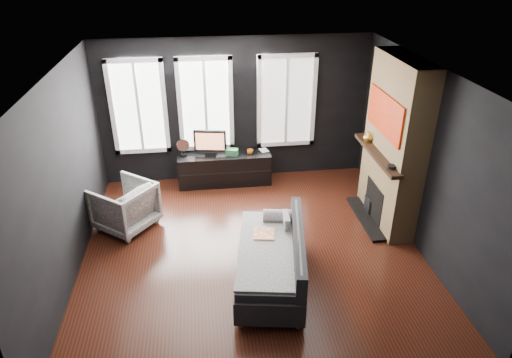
{
  "coord_description": "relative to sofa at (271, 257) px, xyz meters",
  "views": [
    {
      "loc": [
        -0.66,
        -5.57,
        4.16
      ],
      "look_at": [
        0.1,
        0.3,
        1.05
      ],
      "focal_mm": 32.0,
      "sensor_mm": 36.0,
      "label": 1
    }
  ],
  "objects": [
    {
      "name": "floor",
      "position": [
        -0.16,
        0.73,
        -0.41
      ],
      "size": [
        5.0,
        5.0,
        0.0
      ],
      "primitive_type": "plane",
      "color": "black",
      "rests_on": "ground"
    },
    {
      "name": "ceiling",
      "position": [
        -0.16,
        0.73,
        2.29
      ],
      "size": [
        5.0,
        5.0,
        0.0
      ],
      "primitive_type": "plane",
      "color": "white",
      "rests_on": "ground"
    },
    {
      "name": "wall_back",
      "position": [
        -0.16,
        3.23,
        0.94
      ],
      "size": [
        5.0,
        0.02,
        2.7
      ],
      "primitive_type": "cube",
      "color": "black",
      "rests_on": "ground"
    },
    {
      "name": "wall_left",
      "position": [
        -2.66,
        0.73,
        0.94
      ],
      "size": [
        0.02,
        5.0,
        2.7
      ],
      "primitive_type": "cube",
      "color": "black",
      "rests_on": "ground"
    },
    {
      "name": "wall_right",
      "position": [
        2.34,
        0.73,
        0.94
      ],
      "size": [
        0.02,
        5.0,
        2.7
      ],
      "primitive_type": "cube",
      "color": "black",
      "rests_on": "ground"
    },
    {
      "name": "windows",
      "position": [
        -0.61,
        3.19,
        1.97
      ],
      "size": [
        4.0,
        0.16,
        1.76
      ],
      "primitive_type": null,
      "color": "white",
      "rests_on": "wall_back"
    },
    {
      "name": "fireplace",
      "position": [
        2.14,
        1.33,
        0.94
      ],
      "size": [
        0.7,
        1.62,
        2.7
      ],
      "primitive_type": null,
      "color": "#93724C",
      "rests_on": "floor"
    },
    {
      "name": "sofa",
      "position": [
        0.0,
        0.0,
        0.0
      ],
      "size": [
        1.25,
        2.02,
        0.81
      ],
      "primitive_type": null,
      "rotation": [
        0.0,
        0.0,
        -0.17
      ],
      "color": "black",
      "rests_on": "floor"
    },
    {
      "name": "stripe_pillow",
      "position": [
        0.29,
        0.47,
        0.18
      ],
      "size": [
        0.09,
        0.32,
        0.32
      ],
      "primitive_type": "cube",
      "rotation": [
        0.0,
        0.0,
        -0.04
      ],
      "color": "gray",
      "rests_on": "sofa"
    },
    {
      "name": "armchair",
      "position": [
        -2.11,
        1.63,
        0.02
      ],
      "size": [
        1.12,
        1.13,
        0.85
      ],
      "primitive_type": "imported",
      "rotation": [
        0.0,
        0.0,
        -2.24
      ],
      "color": "silver",
      "rests_on": "floor"
    },
    {
      "name": "media_console",
      "position": [
        -0.42,
        2.97,
        -0.11
      ],
      "size": [
        1.74,
        0.55,
        0.6
      ],
      "primitive_type": null,
      "rotation": [
        0.0,
        0.0,
        -0.0
      ],
      "color": "black",
      "rests_on": "floor"
    },
    {
      "name": "monitor",
      "position": [
        -0.67,
        2.97,
        0.46
      ],
      "size": [
        0.62,
        0.23,
        0.55
      ],
      "primitive_type": null,
      "rotation": [
        0.0,
        0.0,
        -0.16
      ],
      "color": "black",
      "rests_on": "media_console"
    },
    {
      "name": "desk_fan",
      "position": [
        -1.17,
        3.0,
        0.36
      ],
      "size": [
        0.28,
        0.28,
        0.33
      ],
      "primitive_type": null,
      "rotation": [
        0.0,
        0.0,
        0.21
      ],
      "color": "#A7A7A7",
      "rests_on": "media_console"
    },
    {
      "name": "mug",
      "position": [
        0.06,
        2.9,
        0.25
      ],
      "size": [
        0.12,
        0.1,
        0.11
      ],
      "primitive_type": "imported",
      "rotation": [
        0.0,
        0.0,
        0.07
      ],
      "color": "#C96217",
      "rests_on": "media_console"
    },
    {
      "name": "book",
      "position": [
        0.27,
        3.0,
        0.29
      ],
      "size": [
        0.15,
        0.05,
        0.2
      ],
      "primitive_type": "imported",
      "rotation": [
        0.0,
        0.0,
        0.23
      ],
      "color": "tan",
      "rests_on": "media_console"
    },
    {
      "name": "storage_box",
      "position": [
        -0.27,
        2.9,
        0.25
      ],
      "size": [
        0.25,
        0.2,
        0.12
      ],
      "primitive_type": "cube",
      "rotation": [
        0.0,
        0.0,
        -0.3
      ],
      "color": "#2D6A3F",
      "rests_on": "media_console"
    },
    {
      "name": "mantel_vase",
      "position": [
        1.89,
        1.78,
        0.9
      ],
      "size": [
        0.18,
        0.19,
        0.16
      ],
      "primitive_type": "imported",
      "rotation": [
        0.0,
        0.0,
        0.14
      ],
      "color": "gold",
      "rests_on": "fireplace"
    },
    {
      "name": "mantel_clock",
      "position": [
        1.89,
        0.78,
        0.84
      ],
      "size": [
        0.17,
        0.17,
        0.04
      ],
      "primitive_type": "cylinder",
      "rotation": [
        0.0,
        0.0,
        -0.37
      ],
      "color": "black",
      "rests_on": "fireplace"
    }
  ]
}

